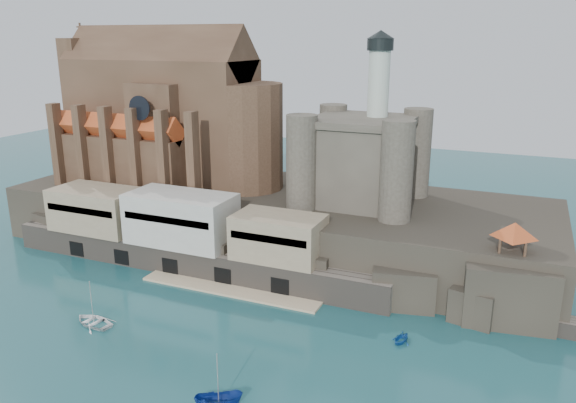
{
  "coord_description": "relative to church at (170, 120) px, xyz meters",
  "views": [
    {
      "loc": [
        42.09,
        -52.11,
        38.07
      ],
      "look_at": [
        5.97,
        32.0,
        11.28
      ],
      "focal_mm": 35.0,
      "sensor_mm": 36.0,
      "label": 1
    }
  ],
  "objects": [
    {
      "name": "boat_7",
      "position": [
        54.13,
        -28.49,
        -22.13
      ],
      "size": [
        3.3,
        2.53,
        3.38
      ],
      "primitive_type": "imported",
      "rotation": [
        0.0,
        0.0,
        6.0
      ],
      "color": "#15509F",
      "rests_on": "ground"
    },
    {
      "name": "pavilion",
      "position": [
        66.13,
        -15.85,
        -9.4
      ],
      "size": [
        6.4,
        6.4,
        5.4
      ],
      "color": "#452F20",
      "rests_on": "rock_outcrop"
    },
    {
      "name": "rock_outcrop",
      "position": [
        66.13,
        -16.01,
        -18.11
      ],
      "size": [
        14.5,
        10.5,
        8.7
      ],
      "color": "black",
      "rests_on": "ground"
    },
    {
      "name": "castle_keep",
      "position": [
        40.21,
        -0.78,
        -3.81
      ],
      "size": [
        21.2,
        21.2,
        29.3
      ],
      "color": "#474137",
      "rests_on": "promontory"
    },
    {
      "name": "promontory",
      "position": [
        23.94,
        -2.48,
        -17.2
      ],
      "size": [
        100.0,
        36.0,
        10.0
      ],
      "color": "black",
      "rests_on": "ground"
    },
    {
      "name": "ground",
      "position": [
        24.13,
        -41.85,
        -22.13
      ],
      "size": [
        300.0,
        300.0,
        0.0
      ],
      "primitive_type": "plane",
      "color": "#17484D",
      "rests_on": "ground"
    },
    {
      "name": "boat_6",
      "position": [
        13.92,
        -40.44,
        -22.13
      ],
      "size": [
        2.09,
        4.61,
        6.23
      ],
      "primitive_type": "imported",
      "rotation": [
        0.0,
        0.0,
        4.53
      ],
      "color": "white",
      "rests_on": "ground"
    },
    {
      "name": "church",
      "position": [
        0.0,
        0.0,
        0.0
      ],
      "size": [
        47.0,
        25.93,
        30.51
      ],
      "color": "#452F20",
      "rests_on": "promontory"
    },
    {
      "name": "quay",
      "position": [
        13.94,
        -18.78,
        -16.06
      ],
      "size": [
        70.0,
        12.0,
        13.05
      ],
      "color": "#685E53",
      "rests_on": "ground"
    }
  ]
}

